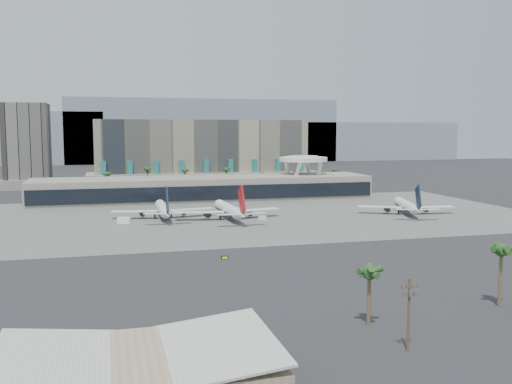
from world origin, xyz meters
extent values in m
plane|color=#232326|center=(0.00, 0.00, 0.00)|extent=(900.00, 900.00, 0.00)
cube|color=#5B5B59|center=(0.00, 55.00, 0.03)|extent=(260.00, 130.00, 0.06)
cube|color=gray|center=(60.00, 470.00, 35.00)|extent=(300.00, 60.00, 70.00)
cube|color=gray|center=(260.00, 470.00, 22.50)|extent=(220.00, 60.00, 45.00)
cube|color=tan|center=(10.00, 175.00, 21.00)|extent=(130.00, 22.00, 42.00)
cube|color=tan|center=(10.00, 173.00, 5.00)|extent=(140.00, 30.00, 10.00)
cube|color=#237779|center=(-50.00, 163.00, 9.00)|extent=(3.00, 2.00, 18.00)
cube|color=#237779|center=(-35.00, 163.00, 9.00)|extent=(3.00, 2.00, 18.00)
cube|color=#237779|center=(-20.00, 163.00, 9.00)|extent=(3.00, 2.00, 18.00)
cube|color=#237779|center=(-5.00, 163.00, 9.00)|extent=(3.00, 2.00, 18.00)
cube|color=#237779|center=(10.00, 163.00, 9.00)|extent=(3.00, 2.00, 18.00)
cube|color=#237779|center=(25.00, 163.00, 9.00)|extent=(3.00, 2.00, 18.00)
cube|color=#237779|center=(40.00, 163.00, 9.00)|extent=(3.00, 2.00, 18.00)
cube|color=#237779|center=(55.00, 163.00, 9.00)|extent=(3.00, 2.00, 18.00)
cube|color=#237779|center=(70.00, 163.00, 9.00)|extent=(3.00, 2.00, 18.00)
cube|color=black|center=(-95.00, 200.00, 26.00)|extent=(26.00, 26.00, 52.00)
cube|color=gray|center=(-95.00, 200.00, 3.00)|extent=(30.00, 30.00, 6.00)
cube|color=gray|center=(0.00, 110.00, 6.00)|extent=(170.00, 32.00, 12.00)
cube|color=black|center=(0.00, 93.80, 5.50)|extent=(168.00, 0.60, 7.00)
cube|color=black|center=(0.00, 110.00, 13.25)|extent=(170.00, 12.00, 2.50)
cylinder|color=white|center=(61.36, 122.36, 11.00)|extent=(6.98, 6.99, 21.89)
cylinder|color=white|center=(48.64, 122.36, 11.00)|extent=(6.98, 6.99, 21.89)
cylinder|color=white|center=(48.64, 109.64, 11.00)|extent=(6.98, 6.99, 21.89)
cylinder|color=white|center=(61.36, 109.64, 11.00)|extent=(6.98, 6.99, 21.89)
cylinder|color=white|center=(55.00, 116.00, 20.00)|extent=(26.00, 26.00, 2.20)
cylinder|color=white|center=(55.00, 116.00, 21.30)|extent=(16.00, 16.00, 1.20)
cylinder|color=brown|center=(-70.00, 145.00, 6.00)|extent=(0.70, 0.70, 12.00)
sphere|color=#234D1F|center=(-70.00, 145.00, 11.70)|extent=(2.80, 2.80, 2.80)
cylinder|color=brown|center=(-48.00, 145.00, 6.00)|extent=(0.70, 0.70, 12.00)
sphere|color=#234D1F|center=(-48.00, 145.00, 11.70)|extent=(2.80, 2.80, 2.80)
cylinder|color=brown|center=(-26.00, 145.00, 6.00)|extent=(0.70, 0.70, 12.00)
sphere|color=#234D1F|center=(-26.00, 145.00, 11.70)|extent=(2.80, 2.80, 2.80)
cylinder|color=brown|center=(-5.00, 145.00, 6.00)|extent=(0.70, 0.70, 12.00)
sphere|color=#234D1F|center=(-5.00, 145.00, 11.70)|extent=(2.80, 2.80, 2.80)
cylinder|color=brown|center=(18.00, 145.00, 6.00)|extent=(0.70, 0.70, 12.00)
sphere|color=#234D1F|center=(18.00, 145.00, 11.70)|extent=(2.80, 2.80, 2.80)
cylinder|color=brown|center=(40.00, 145.00, 6.00)|extent=(0.70, 0.70, 12.00)
sphere|color=#234D1F|center=(40.00, 145.00, 11.70)|extent=(2.80, 2.80, 2.80)
cylinder|color=brown|center=(62.00, 145.00, 6.00)|extent=(0.70, 0.70, 12.00)
sphere|color=#234D1F|center=(62.00, 145.00, 11.70)|extent=(2.80, 2.80, 2.80)
cylinder|color=brown|center=(85.00, 145.00, 6.00)|extent=(0.70, 0.70, 12.00)
sphere|color=#234D1F|center=(85.00, 145.00, 11.70)|extent=(2.80, 2.80, 2.80)
cube|color=#9C8668|center=(-45.00, -102.00, 3.00)|extent=(36.00, 22.00, 6.00)
cube|color=silver|center=(-54.00, -102.00, 6.40)|extent=(18.65, 22.60, 2.30)
cube|color=silver|center=(-36.00, -102.00, 6.40)|extent=(18.65, 22.60, 2.30)
cylinder|color=#4C3826|center=(-2.00, -96.00, 6.00)|extent=(0.44, 0.44, 12.00)
cube|color=#4C3826|center=(-2.00, -96.00, 10.60)|extent=(3.20, 0.22, 0.22)
cylinder|color=slate|center=(-2.90, -96.35, 9.60)|extent=(0.56, 0.56, 0.90)
cylinder|color=slate|center=(-2.00, -96.35, 9.60)|extent=(0.56, 0.56, 0.90)
cylinder|color=slate|center=(-1.10, -96.35, 9.60)|extent=(0.56, 0.56, 0.90)
cylinder|color=black|center=(-3.40, -96.00, 10.85)|extent=(0.12, 0.12, 0.30)
cylinder|color=black|center=(-0.60, -96.00, 10.85)|extent=(0.12, 0.12, 0.30)
cylinder|color=white|center=(-26.44, 57.47, 3.72)|extent=(4.47, 28.26, 4.14)
cylinder|color=black|center=(-26.44, 57.47, 3.57)|extent=(4.38, 27.70, 4.05)
cone|color=white|center=(-26.25, 73.64, 3.72)|extent=(4.19, 4.70, 4.14)
cone|color=white|center=(-26.66, 39.22, 4.03)|extent=(4.25, 9.36, 4.14)
cube|color=white|center=(-37.83, 56.57, 3.10)|extent=(19.07, 8.12, 0.36)
cube|color=white|center=(-15.08, 56.30, 3.10)|extent=(19.07, 7.71, 0.36)
cylinder|color=black|center=(-34.72, 57.05, 2.07)|extent=(2.32, 4.16, 2.28)
cylinder|color=black|center=(-18.18, 56.85, 2.07)|extent=(2.32, 4.16, 2.28)
cube|color=black|center=(-26.68, 37.67, 9.41)|extent=(0.63, 9.40, 10.89)
cube|color=white|center=(-31.32, 38.24, 4.55)|extent=(8.52, 3.50, 0.26)
cube|color=white|center=(-22.02, 38.13, 4.55)|extent=(8.50, 3.31, 0.26)
cylinder|color=black|center=(-26.31, 68.47, 0.83)|extent=(0.52, 0.52, 1.65)
cylinder|color=black|center=(-29.76, 56.47, 0.83)|extent=(0.72, 0.72, 1.65)
cylinder|color=black|center=(-23.15, 56.39, 0.83)|extent=(0.72, 0.72, 1.65)
cylinder|color=white|center=(-1.22, 47.83, 3.91)|extent=(5.56, 29.81, 4.35)
cylinder|color=black|center=(-1.22, 47.83, 3.75)|extent=(5.45, 29.21, 4.26)
cone|color=white|center=(-1.92, 64.82, 3.91)|extent=(4.54, 5.07, 4.35)
cone|color=white|center=(-0.44, 28.68, 4.24)|extent=(4.74, 9.95, 4.35)
cube|color=white|center=(-13.12, 46.26, 3.26)|extent=(20.02, 7.57, 0.38)
cube|color=white|center=(10.77, 47.24, 3.26)|extent=(20.03, 9.06, 0.38)
cylinder|color=black|center=(-9.89, 46.93, 2.17)|extent=(2.57, 4.44, 2.39)
cylinder|color=black|center=(7.49, 47.65, 2.17)|extent=(2.57, 4.44, 2.39)
cube|color=#A31216|center=(-0.37, 27.05, 9.89)|extent=(0.95, 9.89, 11.44)
cube|color=white|center=(-5.28, 27.39, 4.78)|extent=(8.89, 3.24, 0.27)
cube|color=white|center=(4.50, 27.79, 4.78)|extent=(8.98, 3.91, 0.27)
cylinder|color=black|center=(-1.69, 59.39, 0.87)|extent=(0.54, 0.54, 1.74)
cylinder|color=black|center=(-4.65, 46.61, 0.87)|extent=(0.76, 0.76, 1.74)
cylinder|color=black|center=(2.30, 46.89, 0.87)|extent=(0.76, 0.76, 1.74)
cylinder|color=white|center=(75.42, 41.88, 3.66)|extent=(11.47, 27.83, 4.07)
cylinder|color=black|center=(75.42, 41.88, 3.51)|extent=(11.24, 27.27, 3.99)
cone|color=white|center=(79.75, 57.20, 3.66)|extent=(5.16, 5.52, 4.07)
cone|color=white|center=(70.53, 24.60, 3.97)|extent=(6.41, 9.92, 4.07)
cube|color=white|center=(64.37, 43.95, 3.05)|extent=(18.11, 12.14, 0.36)
cube|color=white|center=(85.92, 37.86, 3.05)|extent=(18.55, 5.27, 0.36)
cylinder|color=black|center=(67.44, 43.61, 2.04)|extent=(3.26, 4.53, 2.24)
cylinder|color=black|center=(83.12, 39.18, 2.04)|extent=(3.26, 4.53, 2.24)
cube|color=black|center=(70.12, 23.13, 9.26)|extent=(3.00, 9.03, 10.72)
cube|color=white|center=(65.85, 24.87, 4.48)|extent=(8.36, 5.33, 0.25)
cube|color=white|center=(74.67, 22.38, 4.48)|extent=(8.37, 3.32, 0.25)
cylinder|color=black|center=(78.37, 52.30, 0.81)|extent=(0.51, 0.51, 1.63)
cylinder|color=black|center=(72.01, 41.79, 0.81)|extent=(0.71, 0.71, 1.63)
cylinder|color=black|center=(78.28, 40.02, 0.81)|extent=(0.71, 0.71, 1.63)
cube|color=white|center=(-42.29, 46.37, 1.18)|extent=(5.31, 3.75, 2.35)
cube|color=silver|center=(11.29, 40.31, 0.81)|extent=(3.63, 2.96, 1.63)
cube|color=black|center=(-17.26, -23.55, 0.46)|extent=(2.04, 0.63, 0.92)
cube|color=yellow|center=(-17.26, -23.72, 0.46)|extent=(1.46, 0.31, 0.55)
cylinder|color=black|center=(-18.00, -23.55, 0.28)|extent=(0.11, 0.11, 0.55)
cylinder|color=black|center=(-16.53, -23.55, 0.28)|extent=(0.11, 0.11, 0.55)
cylinder|color=brown|center=(-2.76, -83.28, 5.15)|extent=(0.70, 0.70, 10.31)
sphere|color=#234D1F|center=(-2.76, -83.28, 10.01)|extent=(2.80, 2.80, 2.80)
cylinder|color=brown|center=(28.08, -79.42, 5.98)|extent=(0.70, 0.70, 11.95)
sphere|color=#234D1F|center=(28.08, -79.42, 11.65)|extent=(2.80, 2.80, 2.80)
camera|label=1|loc=(-48.39, -175.65, 35.53)|focal=40.00mm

